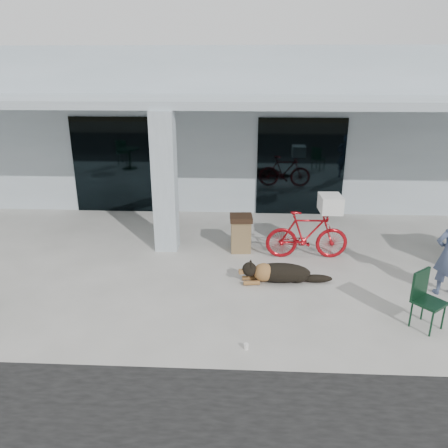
# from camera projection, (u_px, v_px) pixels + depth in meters

# --- Properties ---
(ground) EXTENTS (80.00, 80.00, 0.00)m
(ground) POSITION_uv_depth(u_px,v_px,m) (228.00, 298.00, 7.96)
(ground) COLOR beige
(ground) RESTS_ON ground
(building) EXTENTS (22.00, 7.00, 4.50)m
(building) POSITION_uv_depth(u_px,v_px,m) (238.00, 119.00, 15.17)
(building) COLOR silver
(building) RESTS_ON ground
(storefront_glass_left) EXTENTS (2.80, 0.06, 2.70)m
(storefront_glass_left) POSITION_uv_depth(u_px,v_px,m) (122.00, 165.00, 12.33)
(storefront_glass_left) COLOR black
(storefront_glass_left) RESTS_ON ground
(storefront_glass_right) EXTENTS (2.40, 0.06, 2.70)m
(storefront_glass_right) POSITION_uv_depth(u_px,v_px,m) (300.00, 167.00, 12.09)
(storefront_glass_right) COLOR black
(storefront_glass_right) RESTS_ON ground
(column) EXTENTS (0.50, 0.50, 3.12)m
(column) POSITION_uv_depth(u_px,v_px,m) (165.00, 183.00, 9.66)
(column) COLOR silver
(column) RESTS_ON ground
(overhang) EXTENTS (22.00, 2.80, 0.18)m
(overhang) POSITION_uv_depth(u_px,v_px,m) (235.00, 101.00, 10.25)
(overhang) COLOR silver
(overhang) RESTS_ON column
(bicycle) EXTENTS (1.80, 0.56, 1.07)m
(bicycle) POSITION_uv_depth(u_px,v_px,m) (307.00, 235.00, 9.48)
(bicycle) COLOR #A70D15
(bicycle) RESTS_ON ground
(laundry_basket) EXTENTS (0.46, 0.62, 0.36)m
(laundry_basket) POSITION_uv_depth(u_px,v_px,m) (330.00, 204.00, 9.23)
(laundry_basket) COLOR white
(laundry_basket) RESTS_ON bicycle
(dog) EXTENTS (1.39, 0.63, 0.45)m
(dog) POSITION_uv_depth(u_px,v_px,m) (281.00, 272.00, 8.49)
(dog) COLOR black
(dog) RESTS_ON ground
(cup_near_dog) EXTENTS (0.10, 0.10, 0.09)m
(cup_near_dog) POSITION_uv_depth(u_px,v_px,m) (246.00, 346.00, 6.52)
(cup_near_dog) COLOR white
(cup_near_dog) RESTS_ON ground
(cafe_chair_far_a) EXTENTS (0.63, 0.64, 0.96)m
(cafe_chair_far_a) POSITION_uv_depth(u_px,v_px,m) (429.00, 302.00, 6.91)
(cafe_chair_far_a) COLOR #123521
(cafe_chair_far_a) RESTS_ON ground
(trash_receptacle) EXTENTS (0.53, 0.53, 0.84)m
(trash_receptacle) POSITION_uv_depth(u_px,v_px,m) (241.00, 233.00, 9.89)
(trash_receptacle) COLOR olive
(trash_receptacle) RESTS_ON ground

